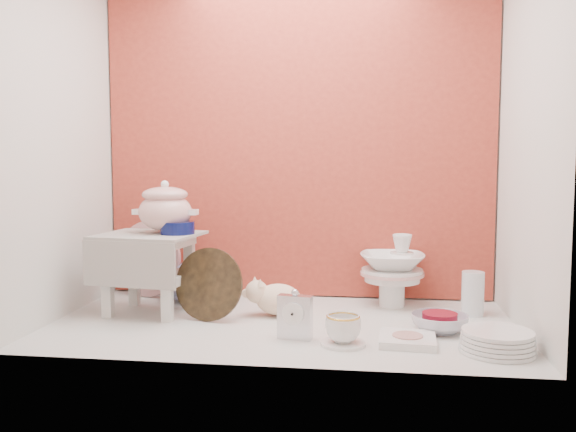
# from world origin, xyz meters

# --- Properties ---
(ground) EXTENTS (1.80, 1.80, 0.00)m
(ground) POSITION_xyz_m (0.00, 0.00, 0.00)
(ground) COLOR silver
(ground) RESTS_ON ground
(niche_shell) EXTENTS (1.86, 1.03, 1.53)m
(niche_shell) POSITION_xyz_m (0.00, 0.18, 0.93)
(niche_shell) COLOR #B53F2D
(niche_shell) RESTS_ON ground
(step_stool) EXTENTS (0.43, 0.38, 0.33)m
(step_stool) POSITION_xyz_m (-0.57, 0.09, 0.17)
(step_stool) COLOR silver
(step_stool) RESTS_ON ground
(soup_tureen) EXTENTS (0.32, 0.32, 0.22)m
(soup_tureen) POSITION_xyz_m (-0.51, 0.12, 0.44)
(soup_tureen) COLOR white
(soup_tureen) RESTS_ON step_stool
(cobalt_bowl) EXTENTS (0.18, 0.18, 0.05)m
(cobalt_bowl) POSITION_xyz_m (-0.45, 0.09, 0.36)
(cobalt_bowl) COLOR #091044
(cobalt_bowl) RESTS_ON step_stool
(floral_platter) EXTENTS (0.36, 0.17, 0.36)m
(floral_platter) POSITION_xyz_m (-0.69, 0.39, 0.18)
(floral_platter) COLOR silver
(floral_platter) RESTS_ON ground
(blue_white_vase) EXTENTS (0.23, 0.23, 0.23)m
(blue_white_vase) POSITION_xyz_m (-0.47, 0.33, 0.11)
(blue_white_vase) COLOR white
(blue_white_vase) RESTS_ON ground
(lacquer_tray) EXTENTS (0.30, 0.13, 0.29)m
(lacquer_tray) POSITION_xyz_m (-0.30, 0.01, 0.14)
(lacquer_tray) COLOR black
(lacquer_tray) RESTS_ON ground
(mantel_clock) EXTENTS (0.13, 0.06, 0.18)m
(mantel_clock) POSITION_xyz_m (0.07, -0.20, 0.09)
(mantel_clock) COLOR silver
(mantel_clock) RESTS_ON ground
(plush_pig) EXTENTS (0.27, 0.22, 0.14)m
(plush_pig) POSITION_xyz_m (-0.03, 0.11, 0.07)
(plush_pig) COLOR beige
(plush_pig) RESTS_ON ground
(teacup_saucer) EXTENTS (0.20, 0.20, 0.01)m
(teacup_saucer) POSITION_xyz_m (0.25, -0.25, 0.01)
(teacup_saucer) COLOR white
(teacup_saucer) RESTS_ON ground
(gold_rim_teacup) EXTENTS (0.13, 0.13, 0.10)m
(gold_rim_teacup) POSITION_xyz_m (0.25, -0.25, 0.06)
(gold_rim_teacup) COLOR white
(gold_rim_teacup) RESTS_ON teacup_saucer
(lattice_dish) EXTENTS (0.20, 0.20, 0.03)m
(lattice_dish) POSITION_xyz_m (0.47, -0.20, 0.01)
(lattice_dish) COLOR white
(lattice_dish) RESTS_ON ground
(dinner_plate_stack) EXTENTS (0.27, 0.27, 0.07)m
(dinner_plate_stack) POSITION_xyz_m (0.76, -0.26, 0.04)
(dinner_plate_stack) COLOR white
(dinner_plate_stack) RESTS_ON ground
(crystal_bowl) EXTENTS (0.28, 0.28, 0.07)m
(crystal_bowl) POSITION_xyz_m (0.60, -0.04, 0.03)
(crystal_bowl) COLOR silver
(crystal_bowl) RESTS_ON ground
(clear_glass_vase) EXTENTS (0.12, 0.12, 0.18)m
(clear_glass_vase) POSITION_xyz_m (0.76, 0.23, 0.09)
(clear_glass_vase) COLOR silver
(clear_glass_vase) RESTS_ON ground
(porcelain_tower) EXTENTS (0.37, 0.37, 0.32)m
(porcelain_tower) POSITION_xyz_m (0.44, 0.34, 0.16)
(porcelain_tower) COLOR white
(porcelain_tower) RESTS_ON ground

